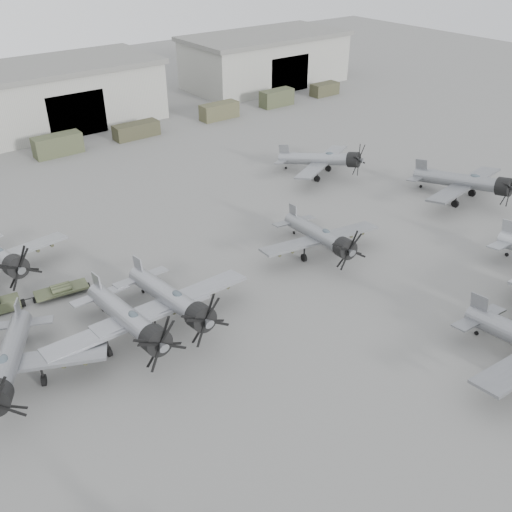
{
  "coord_description": "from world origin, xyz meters",
  "views": [
    {
      "loc": [
        -27.04,
        -20.64,
        26.54
      ],
      "look_at": [
        -2.77,
        11.19,
        2.5
      ],
      "focal_mm": 40.0,
      "sensor_mm": 36.0,
      "label": 1
    }
  ],
  "objects_px": {
    "aircraft_mid_2": "(322,237)",
    "tug_trailer": "(28,298)",
    "aircraft_mid_1": "(174,300)",
    "aircraft_mid_3": "(468,182)",
    "aircraft_far_1": "(325,159)",
    "aircraft_extra_162": "(131,320)",
    "aircraft_mid_0": "(7,364)"
  },
  "relations": [
    {
      "from": "tug_trailer",
      "to": "aircraft_extra_162",
      "type": "bearing_deg",
      "value": -58.2
    },
    {
      "from": "aircraft_far_1",
      "to": "tug_trailer",
      "type": "xyz_separation_m",
      "value": [
        -36.26,
        -4.68,
        -1.56
      ]
    },
    {
      "from": "aircraft_mid_2",
      "to": "aircraft_mid_3",
      "type": "relative_size",
      "value": 0.91
    },
    {
      "from": "aircraft_mid_1",
      "to": "aircraft_mid_2",
      "type": "relative_size",
      "value": 1.07
    },
    {
      "from": "aircraft_mid_1",
      "to": "aircraft_far_1",
      "type": "distance_m",
      "value": 31.59
    },
    {
      "from": "aircraft_mid_2",
      "to": "aircraft_extra_162",
      "type": "relative_size",
      "value": 0.94
    },
    {
      "from": "tug_trailer",
      "to": "aircraft_mid_1",
      "type": "bearing_deg",
      "value": -41.81
    },
    {
      "from": "aircraft_mid_0",
      "to": "aircraft_mid_3",
      "type": "height_order",
      "value": "aircraft_mid_3"
    },
    {
      "from": "tug_trailer",
      "to": "aircraft_mid_3",
      "type": "bearing_deg",
      "value": -4.65
    },
    {
      "from": "aircraft_mid_1",
      "to": "aircraft_mid_3",
      "type": "distance_m",
      "value": 35.6
    },
    {
      "from": "aircraft_mid_1",
      "to": "aircraft_extra_162",
      "type": "relative_size",
      "value": 1.0
    },
    {
      "from": "aircraft_mid_2",
      "to": "tug_trailer",
      "type": "bearing_deg",
      "value": 169.98
    },
    {
      "from": "aircraft_far_1",
      "to": "aircraft_mid_2",
      "type": "bearing_deg",
      "value": -158.74
    },
    {
      "from": "aircraft_far_1",
      "to": "aircraft_mid_1",
      "type": "bearing_deg",
      "value": -178.53
    },
    {
      "from": "aircraft_mid_1",
      "to": "tug_trailer",
      "type": "xyz_separation_m",
      "value": [
        -7.94,
        9.33,
        -1.7
      ]
    },
    {
      "from": "aircraft_mid_1",
      "to": "aircraft_mid_3",
      "type": "bearing_deg",
      "value": -0.52
    },
    {
      "from": "aircraft_mid_0",
      "to": "tug_trailer",
      "type": "height_order",
      "value": "aircraft_mid_0"
    },
    {
      "from": "aircraft_mid_2",
      "to": "tug_trailer",
      "type": "distance_m",
      "value": 25.0
    },
    {
      "from": "aircraft_mid_3",
      "to": "aircraft_mid_2",
      "type": "bearing_deg",
      "value": 169.48
    },
    {
      "from": "aircraft_mid_3",
      "to": "tug_trailer",
      "type": "bearing_deg",
      "value": 159.6
    },
    {
      "from": "aircraft_mid_3",
      "to": "aircraft_extra_162",
      "type": "relative_size",
      "value": 1.03
    },
    {
      "from": "aircraft_mid_3",
      "to": "tug_trailer",
      "type": "height_order",
      "value": "aircraft_mid_3"
    },
    {
      "from": "aircraft_mid_2",
      "to": "aircraft_mid_0",
      "type": "bearing_deg",
      "value": -169.06
    },
    {
      "from": "tug_trailer",
      "to": "aircraft_mid_2",
      "type": "bearing_deg",
      "value": -12.62
    },
    {
      "from": "aircraft_mid_0",
      "to": "aircraft_mid_2",
      "type": "relative_size",
      "value": 1.04
    },
    {
      "from": "aircraft_mid_2",
      "to": "aircraft_far_1",
      "type": "bearing_deg",
      "value": 56.49
    },
    {
      "from": "aircraft_mid_2",
      "to": "aircraft_mid_3",
      "type": "xyz_separation_m",
      "value": [
        20.15,
        -0.9,
        0.2
      ]
    },
    {
      "from": "aircraft_extra_162",
      "to": "aircraft_mid_0",
      "type": "bearing_deg",
      "value": 175.21
    },
    {
      "from": "aircraft_mid_2",
      "to": "tug_trailer",
      "type": "relative_size",
      "value": 1.56
    },
    {
      "from": "aircraft_mid_1",
      "to": "aircraft_mid_3",
      "type": "height_order",
      "value": "aircraft_mid_3"
    },
    {
      "from": "aircraft_mid_1",
      "to": "aircraft_extra_162",
      "type": "bearing_deg",
      "value": -175.12
    },
    {
      "from": "aircraft_mid_2",
      "to": "aircraft_mid_3",
      "type": "bearing_deg",
      "value": 7.83
    }
  ]
}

